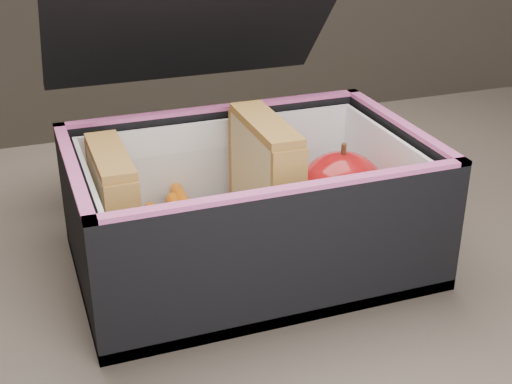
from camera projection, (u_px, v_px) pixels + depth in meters
kitchen_table at (227, 377)px, 0.64m from camera, size 1.20×0.80×0.75m
lunch_bag at (247, 196)px, 0.62m from camera, size 0.30×0.33×0.26m
plastic_tub at (193, 220)px, 0.61m from camera, size 0.18×0.13×0.07m
sandwich_left at (115, 211)px, 0.58m from camera, size 0.03×0.10×0.11m
sandwich_right at (265, 183)px, 0.62m from camera, size 0.03×0.10×0.12m
carrot_sticks at (189, 238)px, 0.61m from camera, size 0.06×0.16×0.03m
paper_napkin at (331, 228)px, 0.66m from camera, size 0.09×0.10×0.01m
red_apple at (341, 191)px, 0.64m from camera, size 0.10×0.10×0.08m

